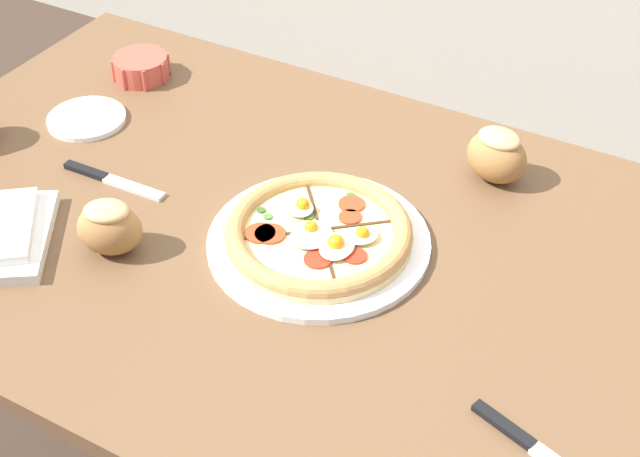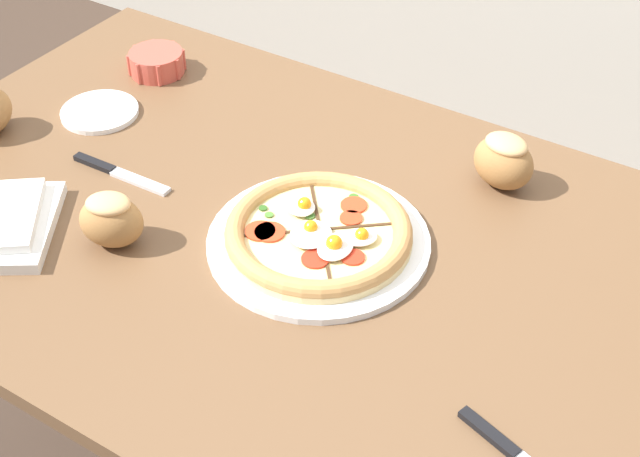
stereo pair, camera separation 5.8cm
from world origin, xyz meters
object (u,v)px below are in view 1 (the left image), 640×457
Objects in this scene: ramekin_bowl at (141,67)px; side_saucer at (87,119)px; knife_main at (112,180)px; bread_piece_far at (109,227)px; pizza at (320,234)px; bread_piece_near at (497,154)px; knife_spare at (542,454)px; dining_table at (264,270)px.

side_saucer is (0.01, -0.18, -0.02)m from ramekin_bowl.
knife_main is 0.20m from side_saucer.
bread_piece_far reaches higher than ramekin_bowl.
pizza reaches higher than ramekin_bowl.
bread_piece_near is (0.18, 0.29, 0.03)m from pizza.
bread_piece_far reaches higher than knife_spare.
knife_spare is at bearing -26.58° from pizza.
knife_spare is at bearing -63.56° from bread_piece_near.
dining_table is at bearing 44.29° from bread_piece_far.
pizza is at bearing 2.19° from dining_table.
knife_spare is at bearing -21.55° from dining_table.
dining_table is at bearing -12.42° from side_saucer.
side_saucer is at bearing 179.64° from knife_spare.
pizza is 2.40× the size of side_saucer.
bread_piece_far is 0.38m from side_saucer.
bread_piece_far is 0.70m from knife_spare.
side_saucer is (-0.54, 0.09, -0.01)m from pizza.
pizza is 0.32m from bread_piece_far.
knife_spare is at bearing -17.52° from side_saucer.
pizza reaches higher than knife_main.
knife_spare is (0.53, -0.21, 0.10)m from dining_table.
ramekin_bowl is 0.34m from knife_main.
pizza is 1.73× the size of knife_main.
ramekin_bowl reaches higher than side_saucer.
knife_main and knife_spare have the same top height.
knife_spare is 1.45× the size of side_saucer.
ramekin_bowl is at bearing 122.80° from bread_piece_far.
ramekin_bowl is at bearing 170.90° from knife_spare.
pizza reaches higher than dining_table.
knife_main reaches higher than dining_table.
knife_spare is at bearing -14.15° from knife_main.
ramekin_bowl is at bearing 92.54° from side_saucer.
ramekin_bowl reaches higher than dining_table.
bread_piece_near is 0.64m from bread_piece_far.
knife_spare is (0.70, -0.05, -0.04)m from bread_piece_far.
bread_piece_far is at bearing -51.76° from knife_main.
bread_piece_far is (-0.27, -0.17, 0.03)m from pizza.
dining_table is 0.16m from pizza.
dining_table is 0.58m from knife_spare.
knife_spare and side_saucer have the same top height.
bread_piece_far is at bearing -134.39° from bread_piece_near.
bread_piece_far is 0.57× the size of knife_spare.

